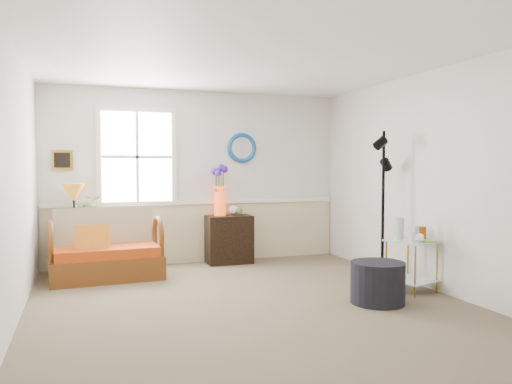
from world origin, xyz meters
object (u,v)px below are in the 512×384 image
object	(u,v)px
loveseat	(106,244)
ottoman	(378,283)
side_table	(411,266)
lamp_stand	(78,249)
cabinet	(229,239)
floor_lamp	(383,206)

from	to	relation	value
loveseat	ottoman	world-z (taller)	loveseat
side_table	ottoman	world-z (taller)	side_table
loveseat	lamp_stand	distance (m)	0.62
side_table	loveseat	bearing A→B (deg)	150.49
cabinet	side_table	distance (m)	2.83
loveseat	lamp_stand	world-z (taller)	loveseat
loveseat	ottoman	xyz separation A→B (m)	(2.69, -2.17, -0.23)
loveseat	cabinet	bearing A→B (deg)	12.32
side_table	floor_lamp	size ratio (longest dim) A/B	0.32
side_table	cabinet	bearing A→B (deg)	122.73
loveseat	floor_lamp	bearing A→B (deg)	-23.93
loveseat	floor_lamp	size ratio (longest dim) A/B	0.73
cabinet	floor_lamp	xyz separation A→B (m)	(1.53, -1.77, 0.59)
cabinet	ottoman	distance (m)	2.81
lamp_stand	cabinet	xyz separation A→B (m)	(2.15, -0.00, 0.03)
cabinet	side_table	bearing A→B (deg)	-56.06
cabinet	floor_lamp	distance (m)	2.42
lamp_stand	side_table	world-z (taller)	lamp_stand
loveseat	cabinet	xyz separation A→B (m)	(1.80, 0.49, -0.09)
lamp_stand	loveseat	bearing A→B (deg)	-54.91
floor_lamp	side_table	bearing A→B (deg)	-96.32
side_table	floor_lamp	bearing A→B (deg)	89.36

